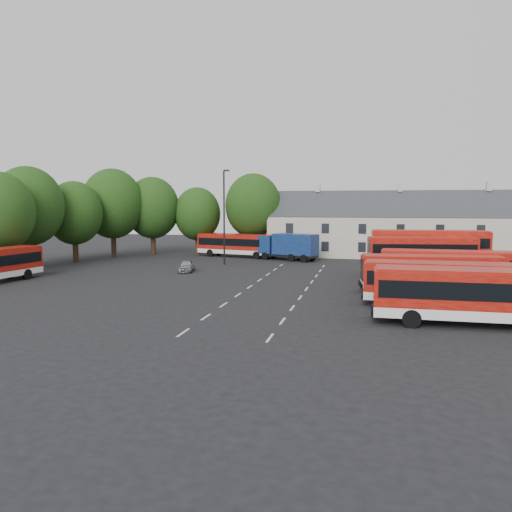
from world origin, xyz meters
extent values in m
plane|color=black|center=(0.00, 0.00, 0.00)|extent=(140.00, 140.00, 0.00)
cube|color=beige|center=(0.00, -14.00, 0.01)|extent=(0.15, 1.80, 0.01)
cube|color=beige|center=(0.00, -10.00, 0.01)|extent=(0.15, 1.80, 0.01)
cube|color=beige|center=(0.00, -6.00, 0.01)|extent=(0.15, 1.80, 0.01)
cube|color=beige|center=(0.00, -2.00, 0.01)|extent=(0.15, 1.80, 0.01)
cube|color=beige|center=(0.00, 2.00, 0.01)|extent=(0.15, 1.80, 0.01)
cube|color=beige|center=(0.00, 6.00, 0.01)|extent=(0.15, 1.80, 0.01)
cube|color=beige|center=(0.00, 10.00, 0.01)|extent=(0.15, 1.80, 0.01)
cube|color=beige|center=(0.00, 14.00, 0.01)|extent=(0.15, 1.80, 0.01)
cube|color=beige|center=(0.00, 18.00, 0.01)|extent=(0.15, 1.80, 0.01)
cube|color=beige|center=(5.00, -14.00, 0.01)|extent=(0.15, 1.80, 0.01)
cube|color=beige|center=(5.00, -10.00, 0.01)|extent=(0.15, 1.80, 0.01)
cube|color=beige|center=(5.00, -6.00, 0.01)|extent=(0.15, 1.80, 0.01)
cube|color=beige|center=(5.00, -2.00, 0.01)|extent=(0.15, 1.80, 0.01)
cube|color=beige|center=(5.00, 2.00, 0.01)|extent=(0.15, 1.80, 0.01)
cube|color=beige|center=(5.00, 6.00, 0.01)|extent=(0.15, 1.80, 0.01)
cube|color=beige|center=(5.00, 10.00, 0.01)|extent=(0.15, 1.80, 0.01)
cube|color=beige|center=(5.00, 14.00, 0.01)|extent=(0.15, 1.80, 0.01)
cube|color=beige|center=(5.00, 18.00, 0.01)|extent=(0.15, 1.80, 0.01)
cylinder|color=black|center=(-27.00, 4.00, 1.92)|extent=(0.70, 0.70, 3.85)
cylinder|color=black|center=(-28.00, 10.00, 2.10)|extent=(0.70, 0.70, 4.20)
ellipsoid|color=#15390F|center=(-28.00, 10.00, 6.97)|extent=(7.92, 7.92, 9.11)
cylinder|color=black|center=(-26.00, 16.00, 1.84)|extent=(0.70, 0.70, 3.67)
ellipsoid|color=#15390F|center=(-26.00, 16.00, 6.10)|extent=(6.93, 6.93, 7.97)
cylinder|color=black|center=(-24.00, 22.00, 2.19)|extent=(0.70, 0.70, 4.38)
ellipsoid|color=#15390F|center=(-24.00, 22.00, 7.26)|extent=(8.25, 8.25, 9.49)
cylinder|color=black|center=(-20.00, 26.00, 2.01)|extent=(0.70, 0.70, 4.02)
ellipsoid|color=#15390F|center=(-20.00, 26.00, 6.68)|extent=(7.59, 7.59, 8.73)
cylinder|color=black|center=(-14.00, 28.00, 1.75)|extent=(0.70, 0.70, 3.50)
ellipsoid|color=#15390F|center=(-14.00, 28.00, 5.81)|extent=(6.60, 6.60, 7.59)
cylinder|color=black|center=(-6.00, 29.00, 2.10)|extent=(0.70, 0.70, 4.20)
ellipsoid|color=#15390F|center=(-6.00, 29.00, 6.97)|extent=(7.92, 7.92, 9.11)
cube|color=beige|center=(14.00, 30.00, 2.75)|extent=(35.00, 7.00, 5.50)
cube|color=#2D3035|center=(14.00, 30.00, 5.50)|extent=(35.70, 7.13, 7.13)
cube|color=beige|center=(3.00, 30.00, 9.46)|extent=(0.60, 0.90, 1.20)
cube|color=beige|center=(14.00, 30.00, 9.46)|extent=(0.60, 0.90, 1.20)
cube|color=beige|center=(25.00, 30.00, 9.46)|extent=(0.60, 0.90, 1.20)
cube|color=silver|center=(16.54, -8.71, 0.85)|extent=(12.14, 2.84, 0.61)
cube|color=#971409|center=(16.54, -8.71, 2.23)|extent=(12.14, 2.84, 2.15)
cube|color=black|center=(16.54, -8.71, 2.29)|extent=(11.65, 2.90, 1.05)
cube|color=#971409|center=(16.54, -8.71, 3.36)|extent=(11.89, 2.72, 0.13)
cylinder|color=black|center=(12.67, -9.98, 0.55)|extent=(1.10, 0.32, 1.10)
cube|color=silver|center=(15.48, -3.50, 0.79)|extent=(11.35, 3.08, 0.56)
cube|color=#971409|center=(15.48, -3.50, 2.07)|extent=(11.35, 3.08, 1.99)
cube|color=black|center=(15.48, -3.50, 2.12)|extent=(10.90, 3.12, 0.97)
cube|color=#971409|center=(15.48, -3.50, 3.12)|extent=(11.12, 2.97, 0.12)
cylinder|color=black|center=(11.83, -4.49, 0.51)|extent=(1.03, 0.33, 1.02)
cylinder|color=black|center=(19.13, -2.52, 0.51)|extent=(1.03, 0.33, 1.02)
cube|color=silver|center=(18.64, -1.74, 0.75)|extent=(10.71, 2.74, 0.53)
cube|color=#971409|center=(18.64, -1.74, 1.96)|extent=(10.71, 2.74, 1.89)
cube|color=black|center=(18.64, -1.74, 2.01)|extent=(10.29, 2.78, 0.92)
cube|color=#971409|center=(18.64, -1.74, 2.95)|extent=(10.50, 2.63, 0.12)
cylinder|color=black|center=(15.20, -2.73, 0.48)|extent=(0.98, 0.30, 0.97)
cube|color=silver|center=(15.06, 2.07, 0.78)|extent=(11.23, 3.75, 0.55)
cube|color=#971409|center=(15.06, 2.07, 2.03)|extent=(11.23, 3.75, 1.95)
cube|color=black|center=(15.06, 2.07, 2.08)|extent=(10.80, 3.76, 0.95)
cube|color=#971409|center=(15.06, 2.07, 3.05)|extent=(11.00, 3.63, 0.12)
cylinder|color=black|center=(11.69, 0.54, 0.50)|extent=(1.03, 0.39, 1.00)
cylinder|color=black|center=(18.43, 3.59, 0.50)|extent=(1.03, 0.39, 1.00)
cube|color=silver|center=(16.98, 4.82, 0.82)|extent=(11.68, 2.93, 0.58)
cube|color=#971409|center=(16.98, 4.82, 2.14)|extent=(11.68, 2.93, 2.06)
cube|color=black|center=(16.98, 4.82, 2.19)|extent=(11.22, 2.98, 1.00)
cube|color=#971409|center=(16.98, 4.82, 3.22)|extent=(11.44, 2.82, 0.13)
cylinder|color=black|center=(13.24, 3.72, 0.53)|extent=(1.06, 0.32, 1.06)
cylinder|color=black|center=(20.73, 5.92, 0.53)|extent=(1.06, 0.32, 1.06)
cube|color=silver|center=(15.04, 9.84, 0.70)|extent=(10.20, 3.69, 0.50)
cube|color=#971409|center=(15.04, 9.84, 2.47)|extent=(10.20, 3.69, 3.04)
cube|color=black|center=(15.04, 9.84, 1.88)|extent=(9.81, 3.69, 0.86)
cube|color=#971409|center=(15.04, 9.84, 4.04)|extent=(9.99, 3.57, 0.11)
cylinder|color=black|center=(12.03, 8.36, 0.45)|extent=(0.93, 0.38, 0.91)
cylinder|color=black|center=(18.05, 11.32, 0.45)|extent=(0.93, 0.38, 0.91)
cube|color=black|center=(15.04, 9.84, 3.06)|extent=(9.81, 3.69, 0.86)
cube|color=silver|center=(16.00, 12.50, 0.79)|extent=(11.35, 3.15, 0.56)
cube|color=#971409|center=(16.00, 12.50, 2.78)|extent=(11.35, 3.15, 3.42)
cube|color=black|center=(16.00, 12.50, 2.12)|extent=(10.90, 3.19, 0.97)
cube|color=#971409|center=(16.00, 12.50, 4.54)|extent=(11.12, 3.04, 0.12)
cylinder|color=black|center=(12.48, 11.16, 0.51)|extent=(1.03, 0.34, 1.02)
cylinder|color=black|center=(19.53, 13.85, 0.51)|extent=(1.03, 0.34, 1.02)
cube|color=black|center=(16.00, 12.50, 3.44)|extent=(10.90, 3.19, 0.97)
cylinder|color=black|center=(-24.18, 1.75, 0.50)|extent=(0.41, 1.03, 1.01)
cube|color=silver|center=(-7.51, 25.58, 0.78)|extent=(11.42, 5.00, 0.56)
cube|color=#971409|center=(-7.51, 25.58, 2.05)|extent=(11.42, 5.00, 1.97)
cube|color=black|center=(-7.51, 25.58, 2.10)|extent=(11.00, 4.96, 0.96)
cube|color=#971409|center=(-7.51, 25.58, 3.09)|extent=(11.18, 4.85, 0.12)
cylinder|color=black|center=(-11.24, 25.28, 0.51)|extent=(1.05, 0.51, 1.01)
cylinder|color=black|center=(-3.78, 25.88, 0.51)|extent=(1.05, 0.51, 1.01)
cube|color=black|center=(-0.13, 23.32, 0.64)|extent=(8.05, 4.65, 0.29)
cube|color=navy|center=(-2.88, 24.33, 1.95)|extent=(2.68, 2.97, 2.35)
cube|color=black|center=(-3.75, 24.65, 2.31)|extent=(0.81, 1.98, 1.17)
cube|color=navy|center=(0.92, 22.93, 2.10)|extent=(6.07, 4.22, 2.64)
cylinder|color=black|center=(-3.08, 23.23, 0.49)|extent=(1.01, 0.59, 0.98)
cylinder|color=black|center=(3.04, 23.33, 0.49)|extent=(1.01, 0.59, 0.98)
imported|color=#A5A8AC|center=(-8.95, 10.14, 0.61)|extent=(2.22, 3.83, 1.23)
cylinder|color=black|center=(-6.75, 17.02, 5.57)|extent=(0.20, 0.20, 11.14)
cube|color=black|center=(-6.42, 17.08, 11.14)|extent=(0.71, 0.39, 0.20)
camera|label=1|loc=(10.16, -39.94, 7.26)|focal=35.00mm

